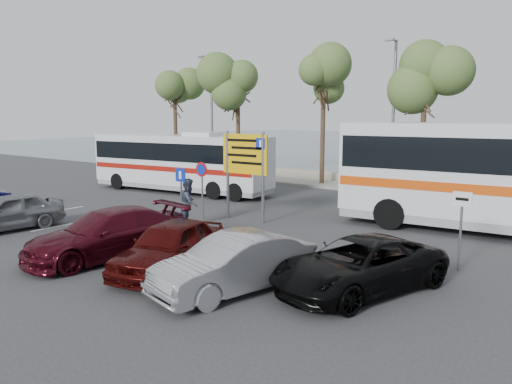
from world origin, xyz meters
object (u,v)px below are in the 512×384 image
Objects in this scene: suv_black at (359,265)px; pedestrian_far at (189,203)px; street_lamp_left at (211,110)px; street_lamp_right at (393,108)px; direction_sign at (245,161)px; coach_bus_left at (180,164)px; car_silver_a at (6,212)px; car_silver_b at (234,264)px; car_red at (170,246)px; car_maroon at (107,234)px.

pedestrian_far is at bearing -179.88° from suv_black.
street_lamp_left and street_lamp_right have the same top height.
coach_bus_left is (-7.50, 3.80, -0.87)m from direction_sign.
coach_bus_left is at bearing 103.83° from car_silver_a.
car_silver_b is 7.42m from pedestrian_far.
car_red is 5.57m from pedestrian_far.
coach_bus_left is at bearing 153.15° from direction_sign.
car_maroon is at bearing -54.45° from coach_bus_left.
car_red is at bearing -45.90° from coach_bus_left.
street_lamp_left is 15.24m from direction_sign.
suv_black is at bearing -70.76° from street_lamp_right.
car_red is (2.50, 0.18, -0.01)m from car_maroon.
car_silver_b is at bearing 9.14° from car_maroon.
coach_bus_left is 2.19× the size of car_maroon.
street_lamp_right reaches higher than direction_sign.
direction_sign is 8.46m from coach_bus_left.
street_lamp_left is at bearing 114.48° from car_red.
car_maroon is (7.50, -10.50, -0.83)m from coach_bus_left.
car_maroon is at bearing -57.12° from street_lamp_left.
suv_black is at bearing -30.34° from coach_bus_left.
direction_sign reaches higher than car_silver_a.
pedestrian_far is at bearing -103.48° from street_lamp_right.
suv_black is (5.30, -15.19, -3.95)m from street_lamp_right.
car_silver_a is (5.00, -17.02, -3.91)m from street_lamp_left.
direction_sign is 8.95m from suv_black.
direction_sign is at bearing -53.00° from pedestrian_far.
direction_sign is at bearing 99.10° from car_maroon.
suv_black is at bearing 13.55° from car_silver_a.
street_lamp_right is 1.92× the size of car_red.
direction_sign is at bearing -100.94° from street_lamp_right.
street_lamp_right is at bearing 113.68° from car_silver_b.
suv_black is 1.10× the size of car_silver_b.
car_maroon is 1.18× the size of car_silver_b.
car_silver_b is at bearing -40.25° from coach_bus_left.
street_lamp_right is 10.73m from direction_sign.
car_silver_a is at bearing 103.55° from pedestrian_far.
car_red reaches higher than car_silver_a.
suv_black is (7.30, 1.83, -0.08)m from car_maroon.
car_silver_b is (-2.40, -1.83, 0.05)m from suv_black.
street_lamp_right is at bearing 34.48° from coach_bus_left.
coach_bus_left is (3.50, -6.52, -3.04)m from street_lamp_left.
car_silver_b reaches higher than car_silver_a.
car_silver_b is at bearing -46.95° from street_lamp_left.
car_silver_a reaches higher than suv_black.
direction_sign reaches higher than pedestrian_far.
car_silver_b is (12.40, -10.50, -0.86)m from coach_bus_left.
car_maroon is 2.68× the size of pedestrian_far.
car_silver_a is 2.17× the size of pedestrian_far.
direction_sign reaches higher than car_red.
direction_sign reaches higher than car_silver_b.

